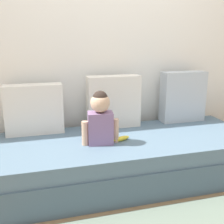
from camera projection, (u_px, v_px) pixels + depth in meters
The scene contains 8 objects.
ground_plane at pixel (124, 177), 2.56m from camera, with size 12.00×12.00×0.00m, color #93704C.
back_wall at pixel (107, 38), 2.78m from camera, with size 5.64×0.10×2.48m, color white.
couch at pixel (124, 159), 2.51m from camera, with size 2.44×0.92×0.38m.
throw_pillow_left at pixel (34, 109), 2.54m from camera, with size 0.52×0.16×0.46m, color silver.
throw_pillow_center at pixel (114, 102), 2.73m from camera, with size 0.52×0.16×0.51m, color silver.
throw_pillow_right at pixel (183, 97), 2.92m from camera, with size 0.46×0.16×0.52m, color #B2BCC6.
toddler at pixel (100, 118), 2.29m from camera, with size 0.32×0.17×0.45m.
banana at pixel (121, 139), 2.40m from camera, with size 0.17×0.04×0.04m, color yellow.
Camera 1 is at (-0.73, -2.20, 1.25)m, focal length 44.64 mm.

